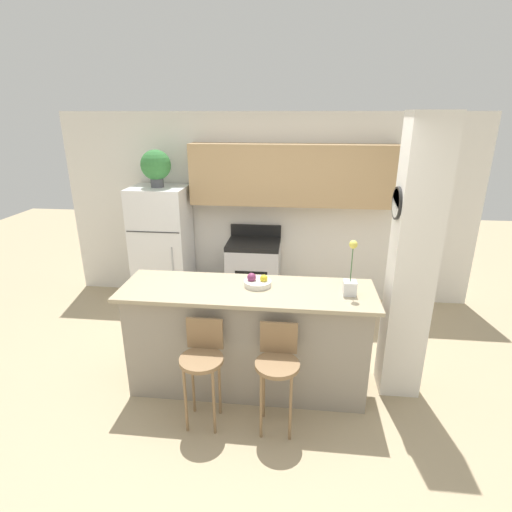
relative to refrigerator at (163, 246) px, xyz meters
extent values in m
plane|color=tan|center=(1.40, -1.76, -0.81)|extent=(14.00, 14.00, 0.00)
cube|color=white|center=(1.40, 0.37, 0.46)|extent=(5.60, 0.06, 2.55)
cube|color=tan|center=(1.73, 0.18, 0.97)|extent=(2.63, 0.32, 0.77)
cube|color=silver|center=(1.25, 0.20, 0.70)|extent=(0.63, 0.28, 0.12)
cube|color=white|center=(2.84, -1.61, 0.46)|extent=(0.36, 0.32, 2.55)
cylinder|color=black|center=(2.65, -1.61, 1.01)|extent=(0.02, 0.28, 0.28)
cylinder|color=white|center=(2.64, -1.61, 1.01)|extent=(0.01, 0.24, 0.24)
cube|color=gray|center=(1.40, -1.76, -0.31)|extent=(2.17, 0.57, 1.00)
cube|color=tan|center=(1.40, -1.76, 0.21)|extent=(2.29, 0.69, 0.04)
cube|color=white|center=(0.00, 0.00, -0.26)|extent=(0.73, 0.62, 1.10)
cube|color=white|center=(0.00, 0.00, 0.55)|extent=(0.73, 0.62, 0.52)
cube|color=#333333|center=(0.00, -0.31, 0.29)|extent=(0.69, 0.01, 0.01)
cylinder|color=#B2B2B7|center=(0.23, -0.32, -0.20)|extent=(0.02, 0.02, 0.61)
cube|color=silver|center=(1.25, 0.03, -0.39)|extent=(0.70, 0.58, 0.85)
cube|color=black|center=(1.25, 0.03, 0.07)|extent=(0.70, 0.58, 0.06)
cube|color=black|center=(1.25, 0.30, 0.18)|extent=(0.70, 0.04, 0.16)
cube|color=black|center=(1.25, -0.27, -0.34)|extent=(0.42, 0.01, 0.27)
cylinder|color=olive|center=(1.09, -2.29, -0.18)|extent=(0.36, 0.36, 0.03)
cube|color=olive|center=(1.09, -2.13, -0.03)|extent=(0.31, 0.02, 0.28)
cylinder|color=olive|center=(0.97, -2.41, -0.51)|extent=(0.02, 0.02, 0.61)
cylinder|color=olive|center=(1.21, -2.41, -0.51)|extent=(0.02, 0.02, 0.61)
cylinder|color=olive|center=(0.97, -2.17, -0.51)|extent=(0.02, 0.02, 0.61)
cylinder|color=olive|center=(1.21, -2.17, -0.51)|extent=(0.02, 0.02, 0.61)
cylinder|color=olive|center=(1.71, -2.29, -0.18)|extent=(0.36, 0.36, 0.03)
cube|color=olive|center=(1.71, -2.13, -0.03)|extent=(0.31, 0.02, 0.28)
cylinder|color=olive|center=(1.59, -2.41, -0.51)|extent=(0.02, 0.02, 0.61)
cylinder|color=olive|center=(1.83, -2.41, -0.51)|extent=(0.02, 0.02, 0.61)
cylinder|color=olive|center=(1.59, -2.17, -0.51)|extent=(0.02, 0.02, 0.61)
cylinder|color=olive|center=(1.83, -2.17, -0.51)|extent=(0.02, 0.02, 0.61)
cylinder|color=#4C4C51|center=(0.00, 0.00, 0.88)|extent=(0.16, 0.16, 0.14)
sphere|color=#387F3D|center=(0.00, 0.00, 1.09)|extent=(0.38, 0.38, 0.38)
cube|color=white|center=(2.30, -1.78, 0.29)|extent=(0.11, 0.11, 0.12)
cylinder|color=#386633|center=(2.30, -1.78, 0.51)|extent=(0.01, 0.01, 0.31)
sphere|color=#DBCC4C|center=(2.30, -1.78, 0.69)|extent=(0.07, 0.07, 0.07)
cylinder|color=silver|center=(1.48, -1.68, 0.25)|extent=(0.25, 0.25, 0.05)
sphere|color=gold|center=(1.54, -1.67, 0.30)|extent=(0.07, 0.07, 0.07)
sphere|color=#7A2D56|center=(1.43, -1.67, 0.30)|extent=(0.08, 0.08, 0.08)
cylinder|color=#59595B|center=(0.59, -0.21, -0.62)|extent=(0.28, 0.28, 0.38)
camera|label=1|loc=(1.83, -5.00, 1.71)|focal=28.00mm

